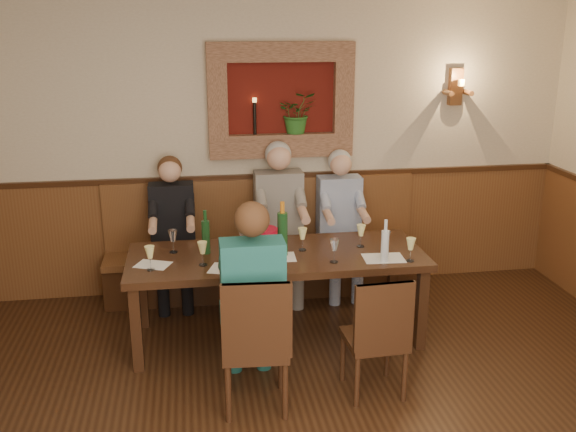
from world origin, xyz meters
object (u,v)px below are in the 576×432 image
(spittoon_bucket, at_px, (264,244))
(person_bench_mid, at_px, (280,235))
(chair_near_right, at_px, (374,359))
(water_bottle, at_px, (385,245))
(person_bench_right, at_px, (340,236))
(bench, at_px, (264,261))
(chair_near_left, at_px, (256,369))
(wine_bottle_green_a, at_px, (282,233))
(dining_table, at_px, (277,262))
(wine_bottle_green_b, at_px, (206,236))
(person_chair_front, at_px, (252,314))
(person_bench_left, at_px, (174,245))

(spittoon_bucket, bearing_deg, person_bench_mid, 74.21)
(chair_near_right, relative_size, water_bottle, 2.66)
(chair_near_right, xyz_separation_m, person_bench_right, (0.17, 1.77, 0.31))
(bench, distance_m, water_bottle, 1.59)
(chair_near_right, xyz_separation_m, spittoon_bucket, (-0.68, 0.85, 0.61))
(chair_near_left, height_order, wine_bottle_green_a, wine_bottle_green_a)
(person_bench_mid, xyz_separation_m, wine_bottle_green_a, (-0.11, -0.88, 0.31))
(dining_table, relative_size, person_bench_right, 1.71)
(wine_bottle_green_b, bearing_deg, person_bench_right, 29.63)
(chair_near_right, xyz_separation_m, person_chair_front, (-0.85, 0.16, 0.33))
(chair_near_right, distance_m, water_bottle, 0.92)
(person_chair_front, bearing_deg, bench, 80.61)
(dining_table, height_order, person_bench_mid, person_bench_mid)
(chair_near_left, xyz_separation_m, water_bottle, (1.10, 0.68, 0.60))
(dining_table, bearing_deg, person_chair_front, -110.10)
(dining_table, relative_size, chair_near_right, 2.63)
(spittoon_bucket, xyz_separation_m, wine_bottle_green_b, (-0.45, 0.19, 0.02))
(person_chair_front, xyz_separation_m, spittoon_bucket, (0.17, 0.69, 0.27))
(bench, height_order, water_bottle, bench)
(chair_near_right, bearing_deg, chair_near_left, -179.56)
(bench, bearing_deg, spittoon_bucket, -96.36)
(bench, distance_m, wine_bottle_green_a, 1.16)
(water_bottle, bearing_deg, chair_near_right, -111.26)
(person_bench_left, bearing_deg, bench, 7.04)
(person_bench_left, height_order, person_chair_front, person_chair_front)
(person_bench_left, xyz_separation_m, spittoon_bucket, (0.73, -0.93, 0.30))
(wine_bottle_green_b, bearing_deg, chair_near_left, -75.52)
(spittoon_bucket, bearing_deg, person_bench_right, 47.53)
(chair_near_right, xyz_separation_m, person_bench_mid, (-0.42, 1.77, 0.36))
(wine_bottle_green_a, bearing_deg, spittoon_bucket, -162.92)
(person_bench_left, bearing_deg, water_bottle, -34.59)
(chair_near_right, distance_m, spittoon_bucket, 1.25)
(chair_near_left, height_order, water_bottle, water_bottle)
(bench, bearing_deg, dining_table, -90.00)
(spittoon_bucket, bearing_deg, chair_near_right, -51.20)
(person_bench_left, height_order, spittoon_bucket, person_bench_left)
(bench, height_order, person_bench_left, person_bench_left)
(person_bench_right, distance_m, spittoon_bucket, 1.29)
(person_bench_left, distance_m, wine_bottle_green_b, 0.85)
(person_bench_left, relative_size, spittoon_bucket, 5.60)
(person_chair_front, bearing_deg, spittoon_bucket, 76.18)
(person_bench_right, bearing_deg, dining_table, -131.20)
(dining_table, xyz_separation_m, person_bench_right, (0.73, 0.84, -0.10))
(chair_near_right, distance_m, person_bench_left, 2.29)
(bench, height_order, chair_near_left, bench)
(spittoon_bucket, distance_m, wine_bottle_green_a, 0.18)
(person_bench_right, xyz_separation_m, wine_bottle_green_a, (-0.69, -0.88, 0.36))
(bench, relative_size, spittoon_bucket, 12.06)
(chair_near_right, relative_size, spittoon_bucket, 3.67)
(spittoon_bucket, xyz_separation_m, wine_bottle_green_a, (0.16, 0.05, 0.06))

